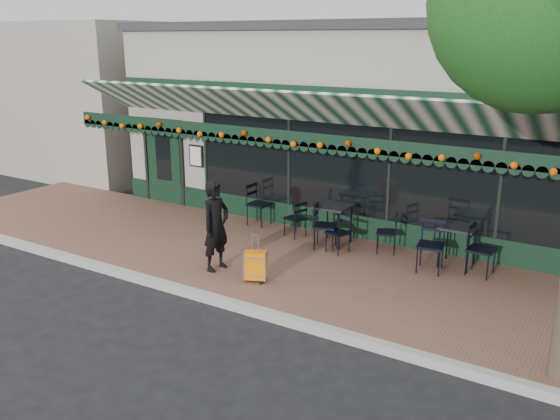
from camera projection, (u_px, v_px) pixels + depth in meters
The scene contains 16 objects.
ground at pixel (219, 302), 10.08m from camera, with size 80.00×80.00×0.00m, color black.
sidewalk at pixel (281, 262), 11.69m from camera, with size 18.00×4.00×0.15m, color brown.
curb at pixel (216, 300), 10.00m from camera, with size 18.00×0.16×0.15m, color #9E9E99.
restaurant_building at pixel (396, 118), 15.84m from camera, with size 12.00×9.60×4.50m.
neighbor_building_left at pixel (74, 91), 22.53m from camera, with size 12.00×8.00×4.80m, color gray.
woman at pixel (216, 226), 10.92m from camera, with size 0.62×0.41×1.70m, color black.
suitcase at pixel (256, 266), 10.51m from camera, with size 0.44×0.35×0.88m.
cafe_table_a at pixel (459, 230), 11.11m from camera, with size 0.65×0.65×0.80m.
cafe_table_b at pixel (334, 209), 12.31m from camera, with size 0.69×0.69×0.85m.
chair_a_left at pixel (387, 233), 11.90m from camera, with size 0.41×0.41×0.82m, color black, non-canonical shape.
chair_a_right at pixel (481, 250), 10.75m from camera, with size 0.47×0.47×0.95m, color black, non-canonical shape.
chair_a_front at pixel (431, 246), 10.91m from camera, with size 0.49×0.49×0.98m, color black, non-canonical shape.
chair_b_left at pixel (295, 219), 12.87m from camera, with size 0.40×0.40×0.81m, color black, non-canonical shape.
chair_b_right at pixel (325, 226), 12.13m from camera, with size 0.47×0.47×0.94m, color black, non-canonical shape.
chair_b_front at pixel (338, 233), 11.91m from camera, with size 0.41×0.41×0.81m, color black, non-canonical shape.
chair_solo at pixel (259, 205), 13.66m from camera, with size 0.48×0.48×0.96m, color black, non-canonical shape.
Camera 1 is at (5.76, -7.30, 4.34)m, focal length 38.00 mm.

